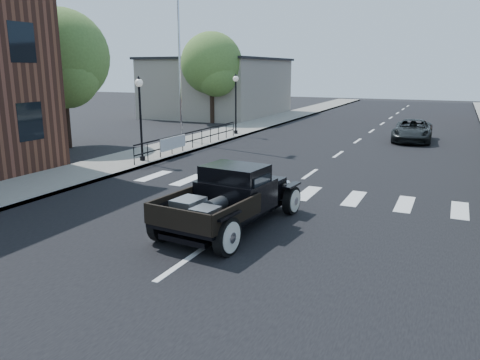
% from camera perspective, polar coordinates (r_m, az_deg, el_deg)
% --- Properties ---
extents(ground, '(120.00, 120.00, 0.00)m').
position_cam_1_polar(ground, '(13.04, -0.24, -5.49)').
color(ground, black).
rests_on(ground, ground).
extents(road, '(14.00, 80.00, 0.02)m').
position_cam_1_polar(road, '(27.02, 13.33, 4.06)').
color(road, black).
rests_on(road, ground).
extents(road_markings, '(12.00, 60.00, 0.06)m').
position_cam_1_polar(road_markings, '(22.22, 10.71, 2.20)').
color(road_markings, silver).
rests_on(road_markings, ground).
extents(sidewalk_left, '(3.00, 80.00, 0.15)m').
position_cam_1_polar(sidewalk_left, '(29.84, -2.91, 5.38)').
color(sidewalk_left, gray).
rests_on(sidewalk_left, ground).
extents(low_building_left, '(10.00, 12.00, 5.00)m').
position_cam_1_polar(low_building_left, '(44.12, -2.62, 11.13)').
color(low_building_left, '#ADA291').
rests_on(low_building_left, ground).
extents(railing, '(0.08, 10.00, 1.00)m').
position_cam_1_polar(railing, '(24.86, -5.81, 5.06)').
color(railing, black).
rests_on(railing, sidewalk_left).
extents(banner, '(0.04, 2.20, 0.60)m').
position_cam_1_polar(banner, '(23.16, -8.13, 3.89)').
color(banner, silver).
rests_on(banner, sidewalk_left).
extents(lamp_post_b, '(0.36, 0.36, 3.78)m').
position_cam_1_polar(lamp_post_b, '(21.54, -12.02, 7.29)').
color(lamp_post_b, black).
rests_on(lamp_post_b, sidewalk_left).
extents(lamp_post_c, '(0.36, 0.36, 3.78)m').
position_cam_1_polar(lamp_post_c, '(30.13, -0.52, 9.23)').
color(lamp_post_c, black).
rests_on(lamp_post_c, sidewalk_left).
extents(flagpole, '(0.12, 0.12, 11.84)m').
position_cam_1_polar(flagpole, '(27.36, -7.46, 17.15)').
color(flagpole, silver).
rests_on(flagpole, sidewalk_left).
extents(big_tree_near, '(5.01, 5.01, 7.36)m').
position_cam_1_polar(big_tree_near, '(27.15, -20.75, 11.40)').
color(big_tree_near, '#4D7130').
rests_on(big_tree_near, ground).
extents(big_tree_far, '(4.81, 4.81, 7.06)m').
position_cam_1_polar(big_tree_far, '(37.62, -3.45, 12.31)').
color(big_tree_far, '#4D7130').
rests_on(big_tree_far, ground).
extents(hotrod_pickup, '(2.82, 5.22, 1.74)m').
position_cam_1_polar(hotrod_pickup, '(12.56, -1.13, -2.08)').
color(hotrod_pickup, black).
rests_on(hotrod_pickup, ground).
extents(second_car, '(2.30, 4.71, 1.29)m').
position_cam_1_polar(second_car, '(29.73, 20.29, 5.65)').
color(second_car, black).
rests_on(second_car, ground).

